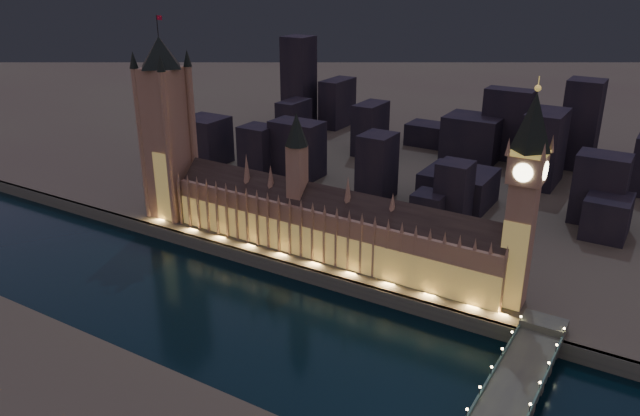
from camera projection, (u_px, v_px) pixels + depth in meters
The scene contains 8 objects.
ground_plane at pixel (253, 313), 305.79m from camera, with size 2000.00×2000.00×0.00m, color black.
north_bank at pixel (527, 107), 716.56m from camera, with size 2000.00×960.00×8.00m, color #464036.
embankment_wall at pixel (299, 273), 336.82m from camera, with size 2000.00×2.50×8.00m, color #444E45.
palace_of_westminster at pixel (326, 224), 342.51m from camera, with size 202.00×23.62×78.00m.
victoria_tower at pixel (166, 121), 382.33m from camera, with size 31.68×31.68×123.82m.
elizabeth_tower at pixel (525, 184), 277.30m from camera, with size 18.00×18.00×108.25m.
westminster_bridge at pixel (512, 395), 239.28m from camera, with size 19.27×113.00×15.90m.
city_backdrop at pixel (487, 144), 473.82m from camera, with size 456.09×215.63×86.06m.
Camera 1 is at (166.02, -208.91, 161.44)m, focal length 35.00 mm.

